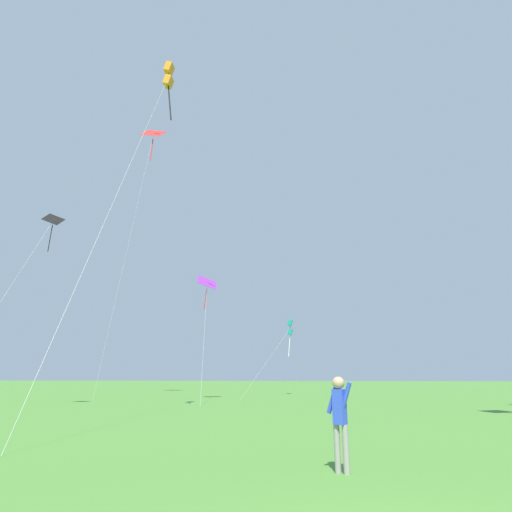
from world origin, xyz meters
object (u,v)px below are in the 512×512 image
(kite_purple_streamer, at_px, (207,287))
(kite_orange_box, at_px, (168,78))
(person_in_red_shirt, at_px, (340,414))
(kite_teal_box, at_px, (290,328))
(kite_red_high, at_px, (152,141))
(kite_black_large, at_px, (49,229))

(kite_purple_streamer, distance_m, kite_orange_box, 17.39)
(kite_purple_streamer, distance_m, person_in_red_shirt, 28.59)
(kite_purple_streamer, height_order, kite_orange_box, kite_orange_box)
(kite_purple_streamer, distance_m, kite_teal_box, 12.71)
(kite_red_high, bearing_deg, kite_orange_box, -64.04)
(kite_red_high, relative_size, person_in_red_shirt, 16.48)
(kite_teal_box, bearing_deg, kite_orange_box, -99.62)
(kite_purple_streamer, bearing_deg, kite_black_large, -123.84)
(kite_red_high, bearing_deg, kite_teal_box, 17.90)
(person_in_red_shirt, bearing_deg, kite_purple_streamer, 111.57)
(kite_teal_box, distance_m, kite_red_high, 25.59)
(kite_orange_box, distance_m, kite_black_large, 12.13)
(kite_orange_box, relative_size, kite_black_large, 1.58)
(kite_red_high, bearing_deg, kite_black_large, -85.78)
(kite_purple_streamer, distance_m, kite_red_high, 21.06)
(kite_black_large, xyz_separation_m, kite_red_high, (-1.27, 17.26, 16.30))
(kite_orange_box, xyz_separation_m, kite_red_high, (-10.22, 21.00, 9.01))
(kite_orange_box, xyz_separation_m, person_in_red_shirt, (8.50, -10.82, -17.06))
(kite_teal_box, xyz_separation_m, person_in_red_shirt, (4.15, -36.53, -5.58))
(kite_black_large, distance_m, kite_red_high, 23.77)
(kite_purple_streamer, bearing_deg, kite_orange_box, -83.83)
(kite_black_large, relative_size, person_in_red_shirt, 6.81)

